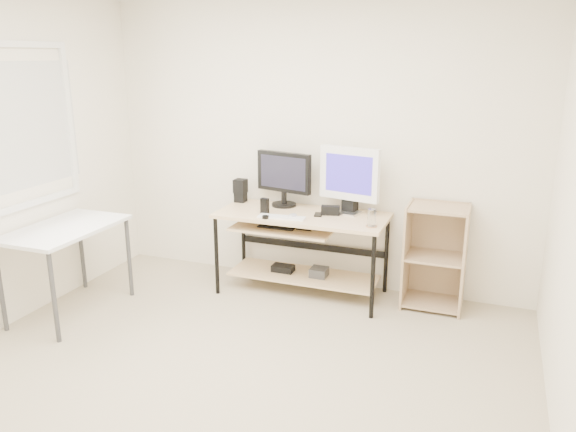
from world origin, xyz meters
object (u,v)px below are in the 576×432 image
(shelf_unit, at_px, (435,255))
(white_imac, at_px, (349,176))
(desk, at_px, (299,236))
(audio_controller, at_px, (265,206))
(side_table, at_px, (65,236))
(black_monitor, at_px, (284,176))

(shelf_unit, distance_m, white_imac, 1.00)
(desk, distance_m, audio_controller, 0.41)
(side_table, height_order, white_imac, white_imac)
(side_table, height_order, black_monitor, black_monitor)
(audio_controller, bearing_deg, black_monitor, 90.58)
(black_monitor, xyz_separation_m, white_imac, (0.62, -0.05, 0.05))
(shelf_unit, bearing_deg, black_monitor, 178.84)
(side_table, xyz_separation_m, white_imac, (2.06, 1.20, 0.42))
(side_table, distance_m, audio_controller, 1.67)
(side_table, height_order, shelf_unit, shelf_unit)
(white_imac, height_order, audio_controller, white_imac)
(white_imac, bearing_deg, desk, -148.65)
(black_monitor, distance_m, audio_controller, 0.38)
(desk, bearing_deg, shelf_unit, 7.77)
(shelf_unit, distance_m, audio_controller, 1.53)
(desk, distance_m, black_monitor, 0.58)
(desk, relative_size, white_imac, 2.54)
(desk, bearing_deg, white_imac, 19.43)
(audio_controller, bearing_deg, shelf_unit, 23.24)
(side_table, bearing_deg, shelf_unit, 23.33)
(shelf_unit, height_order, black_monitor, black_monitor)
(side_table, bearing_deg, white_imac, 30.29)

